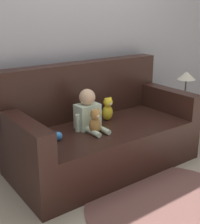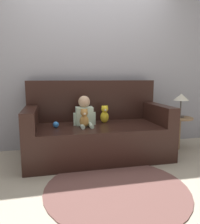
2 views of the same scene
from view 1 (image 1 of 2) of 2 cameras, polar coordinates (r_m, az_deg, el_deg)
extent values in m
plane|color=#B7AD99|center=(3.35, 0.79, -9.72)|extent=(12.00, 12.00, 0.00)
cube|color=#93939E|center=(3.42, -4.83, 13.67)|extent=(8.00, 0.05, 2.60)
cube|color=black|center=(3.25, 0.81, -6.19)|extent=(1.90, 0.93, 0.45)
cube|color=black|center=(3.36, -3.01, 4.12)|extent=(1.90, 0.18, 0.59)
cube|color=black|center=(2.71, -14.02, -3.70)|extent=(0.16, 0.93, 0.26)
cube|color=black|center=(3.69, 11.72, 2.34)|extent=(0.16, 0.93, 0.26)
cube|color=silver|center=(3.06, -2.31, -0.77)|extent=(0.23, 0.16, 0.25)
sphere|color=tan|center=(3.00, -2.36, 2.73)|extent=(0.16, 0.16, 0.16)
cylinder|color=silver|center=(2.92, -1.25, -3.70)|extent=(0.05, 0.20, 0.05)
cylinder|color=silver|center=(2.99, 0.54, -3.22)|extent=(0.05, 0.20, 0.05)
cylinder|color=silver|center=(2.98, -4.10, -2.04)|extent=(0.05, 0.05, 0.17)
cylinder|color=silver|center=(3.12, -0.09, -1.06)|extent=(0.05, 0.05, 0.17)
ellipsoid|color=#AD7A3D|center=(2.93, -0.92, -2.50)|extent=(0.12, 0.10, 0.16)
sphere|color=#AD7A3D|center=(2.88, -0.85, -0.41)|extent=(0.10, 0.10, 0.10)
sphere|color=#AD7A3D|center=(2.86, -1.37, 0.17)|extent=(0.03, 0.03, 0.03)
sphere|color=#AD7A3D|center=(2.89, -0.34, 0.40)|extent=(0.03, 0.03, 0.03)
sphere|color=beige|center=(2.86, -0.39, -0.76)|extent=(0.03, 0.03, 0.03)
ellipsoid|color=yellow|center=(3.29, 1.38, -0.12)|extent=(0.12, 0.10, 0.16)
sphere|color=yellow|center=(3.25, 1.47, 1.80)|extent=(0.10, 0.10, 0.10)
sphere|color=yellow|center=(3.22, 1.02, 2.33)|extent=(0.03, 0.03, 0.03)
sphere|color=yellow|center=(3.26, 1.93, 2.52)|extent=(0.03, 0.03, 0.03)
sphere|color=beige|center=(3.22, 1.90, 1.51)|extent=(0.03, 0.03, 0.03)
sphere|color=#337FDB|center=(2.83, -7.69, -4.38)|extent=(0.08, 0.08, 0.08)
cylinder|color=brown|center=(2.78, 12.60, -16.65)|extent=(1.42, 1.42, 0.01)
cylinder|color=#93704C|center=(4.03, 15.17, 2.04)|extent=(0.38, 0.38, 0.03)
cylinder|color=#93704C|center=(4.11, 14.88, -1.30)|extent=(0.04, 0.04, 0.47)
cylinder|color=#4C4742|center=(4.03, 15.20, 2.41)|extent=(0.12, 0.12, 0.03)
cylinder|color=#4C4742|center=(3.99, 15.36, 4.18)|extent=(0.02, 0.02, 0.23)
cone|color=beige|center=(3.96, 15.55, 6.45)|extent=(0.22, 0.22, 0.10)
camera|label=2|loc=(1.36, 70.71, -15.65)|focal=35.00mm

